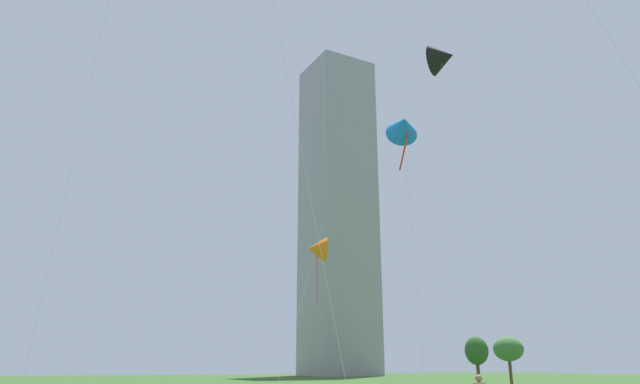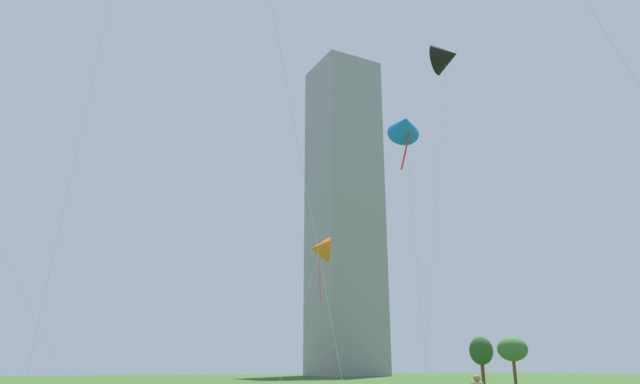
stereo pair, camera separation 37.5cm
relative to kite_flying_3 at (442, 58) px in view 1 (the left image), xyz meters
The scene contains 6 objects.
kite_flying_3 is the anchor object (origin of this frame).
kite_flying_4 23.49m from the kite_flying_3, behind, with size 6.11×5.66×11.24m.
kite_flying_7 20.91m from the kite_flying_3, 140.05° to the right, with size 7.89×9.37×17.33m.
park_tree_1 27.06m from the kite_flying_3, 98.13° to the right, with size 2.07×2.07×4.12m.
park_tree_2 26.50m from the kite_flying_3, 19.20° to the left, with size 1.90×1.90×4.47m.
distant_highrise_0 86.03m from the kite_flying_3, 68.34° to the left, with size 14.55×14.70×77.41m, color #939399.
Camera 1 is at (-8.52, -11.27, 2.15)m, focal length 31.21 mm.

